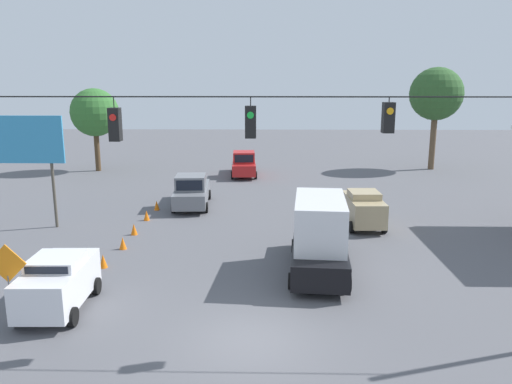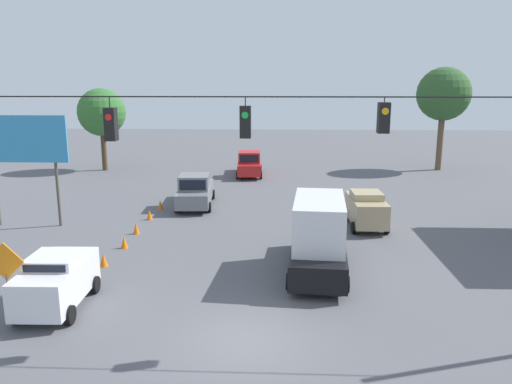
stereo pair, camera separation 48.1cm
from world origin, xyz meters
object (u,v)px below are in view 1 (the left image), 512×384
at_px(sedan_white_parked_shoulder, 58,282).
at_px(traffic_cone_farthest, 157,205).
at_px(traffic_cone_nearest, 84,285).
at_px(roadside_billboard, 18,146).
at_px(pickup_truck_grey_withflow_far, 192,191).
at_px(sedan_tan_oncoming_far, 363,208).
at_px(traffic_cone_second, 103,261).
at_px(tree_horizon_left, 436,95).
at_px(tree_horizon_right, 95,113).
at_px(overhead_signal_span, 249,177).
at_px(pickup_truck_red_withflow_deep, 244,164).
at_px(traffic_cone_fourth, 134,229).
at_px(work_zone_sign, 7,270).
at_px(box_truck_black_crossing_near, 319,236).
at_px(traffic_cone_fifth, 147,215).
at_px(traffic_cone_third, 123,243).

xyz_separation_m(sedan_white_parked_shoulder, traffic_cone_farthest, (-0.39, -13.90, -0.72)).
relative_size(traffic_cone_nearest, roadside_billboard, 0.10).
height_order(pickup_truck_grey_withflow_far, sedan_tan_oncoming_far, pickup_truck_grey_withflow_far).
bearing_deg(traffic_cone_second, sedan_tan_oncoming_far, -151.90).
bearing_deg(tree_horizon_left, tree_horizon_right, 2.84).
bearing_deg(overhead_signal_span, pickup_truck_red_withflow_deep, -87.02).
height_order(overhead_signal_span, traffic_cone_fourth, overhead_signal_span).
bearing_deg(sedan_tan_oncoming_far, work_zone_sign, 41.52).
bearing_deg(work_zone_sign, box_truck_black_crossing_near, -153.62).
relative_size(sedan_white_parked_shoulder, traffic_cone_farthest, 6.62).
bearing_deg(roadside_billboard, overhead_signal_span, 137.93).
relative_size(traffic_cone_nearest, traffic_cone_fifth, 1.00).
height_order(sedan_tan_oncoming_far, tree_horizon_right, tree_horizon_right).
relative_size(pickup_truck_grey_withflow_far, sedan_tan_oncoming_far, 1.43).
relative_size(box_truck_black_crossing_near, sedan_tan_oncoming_far, 1.68).
distance_m(sedan_white_parked_shoulder, pickup_truck_red_withflow_deep, 26.32).
bearing_deg(pickup_truck_red_withflow_deep, tree_horizon_right, -8.88).
relative_size(traffic_cone_fifth, tree_horizon_left, 0.06).
relative_size(sedan_white_parked_shoulder, roadside_billboard, 0.64).
xyz_separation_m(traffic_cone_third, traffic_cone_fifth, (0.07, -5.07, 0.00)).
xyz_separation_m(overhead_signal_span, tree_horizon_right, (14.63, -29.27, 0.13)).
bearing_deg(sedan_white_parked_shoulder, traffic_cone_nearest, -102.24).
xyz_separation_m(traffic_cone_second, traffic_cone_fifth, (-0.09, -7.50, 0.00)).
xyz_separation_m(traffic_cone_nearest, tree_horizon_left, (-21.98, -27.89, 6.43)).
xyz_separation_m(traffic_cone_fifth, tree_horizon_left, (-21.97, -17.83, 6.43)).
distance_m(overhead_signal_span, sedan_tan_oncoming_far, 13.96).
bearing_deg(tree_horizon_right, tree_horizon_left, -177.16).
height_order(traffic_cone_nearest, traffic_cone_fourth, same).
bearing_deg(overhead_signal_span, traffic_cone_second, -39.92).
relative_size(pickup_truck_red_withflow_deep, work_zone_sign, 1.98).
bearing_deg(traffic_cone_nearest, overhead_signal_span, 155.84).
xyz_separation_m(traffic_cone_fifth, roadside_billboard, (6.36, 1.42, 4.19)).
xyz_separation_m(traffic_cone_fourth, tree_horizon_right, (8.23, -19.11, 4.86)).
height_order(traffic_cone_second, traffic_cone_fourth, same).
relative_size(traffic_cone_fifth, roadside_billboard, 0.10).
height_order(traffic_cone_fifth, tree_horizon_left, tree_horizon_left).
relative_size(traffic_cone_nearest, traffic_cone_second, 1.00).
height_order(traffic_cone_second, traffic_cone_farthest, same).
relative_size(pickup_truck_red_withflow_deep, traffic_cone_farthest, 9.47).
bearing_deg(traffic_cone_farthest, traffic_cone_fourth, 89.21).
height_order(sedan_white_parked_shoulder, pickup_truck_grey_withflow_far, pickup_truck_grey_withflow_far).
bearing_deg(traffic_cone_fifth, tree_horizon_right, -63.25).
distance_m(box_truck_black_crossing_near, work_zone_sign, 11.62).
bearing_deg(pickup_truck_grey_withflow_far, work_zone_sign, 78.16).
height_order(sedan_white_parked_shoulder, traffic_cone_second, sedan_white_parked_shoulder).
xyz_separation_m(traffic_cone_second, roadside_billboard, (6.27, -6.09, 4.19)).
relative_size(traffic_cone_third, tree_horizon_right, 0.08).
height_order(pickup_truck_grey_withflow_far, traffic_cone_farthest, pickup_truck_grey_withflow_far).
bearing_deg(work_zone_sign, traffic_cone_second, -102.50).
distance_m(pickup_truck_grey_withflow_far, pickup_truck_red_withflow_deep, 11.24).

